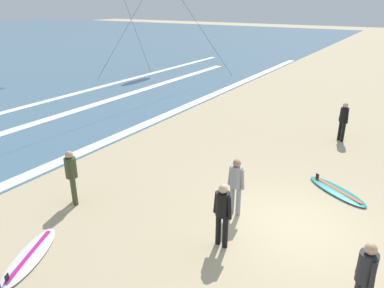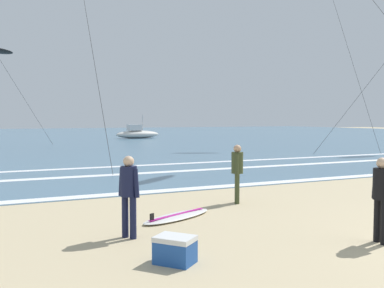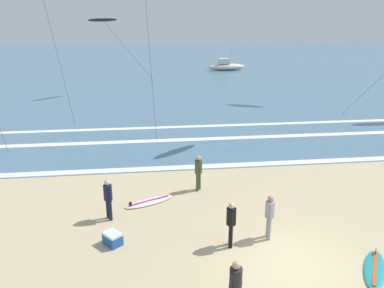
# 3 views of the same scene
# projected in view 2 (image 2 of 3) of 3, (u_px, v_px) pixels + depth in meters

# --- Properties ---
(ocean_surface) EXTENTS (140.00, 90.00, 0.01)m
(ocean_surface) POSITION_uv_depth(u_px,v_px,m) (63.00, 136.00, 55.64)
(ocean_surface) COLOR slate
(ocean_surface) RESTS_ON ground
(wave_foam_shoreline) EXTENTS (52.34, 0.56, 0.01)m
(wave_foam_shoreline) POSITION_uv_depth(u_px,v_px,m) (265.00, 183.00, 15.42)
(wave_foam_shoreline) COLOR white
(wave_foam_shoreline) RESTS_ON ocean_surface
(wave_foam_mid_break) EXTENTS (37.17, 0.59, 0.01)m
(wave_foam_mid_break) POSITION_uv_depth(u_px,v_px,m) (231.00, 168.00, 19.98)
(wave_foam_mid_break) COLOR white
(wave_foam_mid_break) RESTS_ON ocean_surface
(wave_foam_outer_break) EXTENTS (45.85, 0.52, 0.01)m
(wave_foam_outer_break) POSITION_uv_depth(u_px,v_px,m) (203.00, 163.00, 22.58)
(wave_foam_outer_break) COLOR white
(wave_foam_outer_break) RESTS_ON ocean_surface
(surfer_mid_group) EXTENTS (0.35, 0.48, 1.60)m
(surfer_mid_group) POSITION_uv_depth(u_px,v_px,m) (129.00, 189.00, 8.36)
(surfer_mid_group) COLOR #141938
(surfer_mid_group) RESTS_ON ground
(surfer_background_far) EXTENTS (0.34, 0.48, 1.60)m
(surfer_background_far) POSITION_uv_depth(u_px,v_px,m) (237.00, 168.00, 11.81)
(surfer_background_far) COLOR #384223
(surfer_background_far) RESTS_ON ground
(surfer_left_near) EXTENTS (0.32, 0.52, 1.60)m
(surfer_left_near) POSITION_uv_depth(u_px,v_px,m) (382.00, 192.00, 8.01)
(surfer_left_near) COLOR black
(surfer_left_near) RESTS_ON ground
(surfboard_left_pile) EXTENTS (2.16, 1.42, 0.25)m
(surfboard_left_pile) POSITION_uv_depth(u_px,v_px,m) (177.00, 216.00, 10.07)
(surfboard_left_pile) COLOR silver
(surfboard_left_pile) RESTS_ON ground
(offshore_boat) EXTENTS (5.34, 2.19, 2.70)m
(offshore_boat) POSITION_uv_depth(u_px,v_px,m) (137.00, 134.00, 49.89)
(offshore_boat) COLOR beige
(offshore_boat) RESTS_ON ground
(cooler_box) EXTENTS (0.74, 0.76, 0.44)m
(cooler_box) POSITION_uv_depth(u_px,v_px,m) (175.00, 250.00, 6.93)
(cooler_box) COLOR #1E4C9E
(cooler_box) RESTS_ON ground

